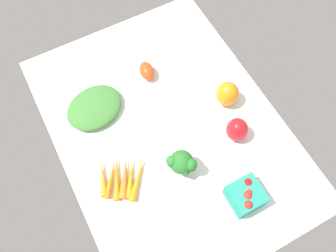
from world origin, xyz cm
name	(u,v)px	position (x,y,z in cm)	size (l,w,h in cm)	color
tablecloth	(168,130)	(0.00, 0.00, 1.00)	(104.00, 76.00, 2.00)	white
leafy_greens_clump	(94,107)	(-18.85, -19.92, 4.21)	(16.86, 20.85, 4.42)	#407F36
roma_tomato	(147,71)	(-23.71, 3.60, 4.65)	(8.00, 5.30, 5.30)	#D34718
carrot_bunch	(122,177)	(9.06, -22.04, 3.26)	(19.15, 19.94, 2.92)	orange
bell_pepper_orange	(228,94)	(0.26, 24.00, 7.00)	(8.17, 8.17, 10.00)	orange
broccoli_head	(182,163)	(15.64, -3.21, 8.41)	(8.56, 8.89, 10.53)	#A2CB89
berry_basket	(246,196)	(33.76, 9.85, 5.69)	(10.18, 10.18, 7.85)	teal
bell_pepper_red	(237,130)	(13.36, 19.57, 6.64)	(7.55, 7.55, 9.29)	red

